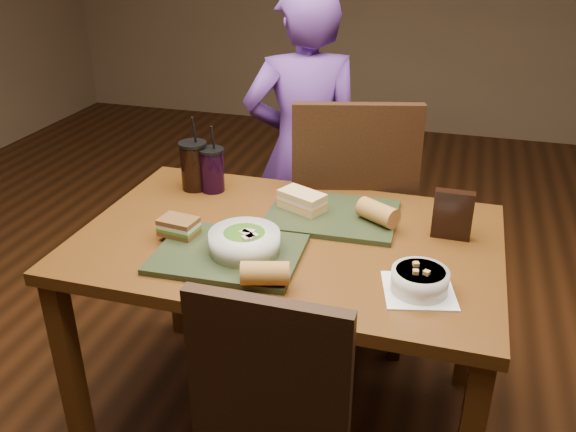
% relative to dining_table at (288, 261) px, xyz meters
% --- Properties ---
extents(ground, '(6.00, 6.00, 0.00)m').
position_rel_dining_table_xyz_m(ground, '(0.00, 0.00, -0.66)').
color(ground, '#381C0B').
rests_on(ground, ground).
extents(dining_table, '(1.30, 0.85, 0.75)m').
position_rel_dining_table_xyz_m(dining_table, '(0.00, 0.00, 0.00)').
color(dining_table, '#543010').
rests_on(dining_table, ground).
extents(chair_far, '(0.56, 0.57, 1.07)m').
position_rel_dining_table_xyz_m(chair_far, '(0.13, 0.54, -0.07)').
color(chair_far, black).
rests_on(chair_far, ground).
extents(diner, '(0.62, 0.52, 1.43)m').
position_rel_dining_table_xyz_m(diner, '(-0.17, 0.83, 0.06)').
color(diner, '#5B328A').
rests_on(diner, ground).
extents(tray_near, '(0.43, 0.34, 0.02)m').
position_rel_dining_table_xyz_m(tray_near, '(-0.13, -0.17, 0.10)').
color(tray_near, '#232D17').
rests_on(tray_near, dining_table).
extents(tray_far, '(0.43, 0.33, 0.02)m').
position_rel_dining_table_xyz_m(tray_far, '(0.10, 0.17, 0.10)').
color(tray_far, '#232D17').
rests_on(tray_far, dining_table).
extents(salad_bowl, '(0.21, 0.21, 0.07)m').
position_rel_dining_table_xyz_m(salad_bowl, '(-0.09, -0.16, 0.14)').
color(salad_bowl, silver).
rests_on(salad_bowl, tray_near).
extents(soup_bowl, '(0.22, 0.22, 0.07)m').
position_rel_dining_table_xyz_m(soup_bowl, '(0.42, -0.20, 0.12)').
color(soup_bowl, white).
rests_on(soup_bowl, dining_table).
extents(sandwich_near, '(0.12, 0.09, 0.05)m').
position_rel_dining_table_xyz_m(sandwich_near, '(-0.32, -0.12, 0.14)').
color(sandwich_near, '#593819').
rests_on(sandwich_near, tray_near).
extents(sandwich_far, '(0.17, 0.14, 0.06)m').
position_rel_dining_table_xyz_m(sandwich_far, '(-0.00, 0.17, 0.14)').
color(sandwich_far, tan).
rests_on(sandwich_far, tray_far).
extents(baguette_near, '(0.14, 0.10, 0.06)m').
position_rel_dining_table_xyz_m(baguette_near, '(0.03, -0.31, 0.14)').
color(baguette_near, '#AD7533').
rests_on(baguette_near, tray_near).
extents(baguette_far, '(0.15, 0.13, 0.07)m').
position_rel_dining_table_xyz_m(baguette_far, '(0.26, 0.14, 0.14)').
color(baguette_far, '#AD7533').
rests_on(baguette_far, tray_far).
extents(cup_cola, '(0.10, 0.10, 0.28)m').
position_rel_dining_table_xyz_m(cup_cola, '(-0.43, 0.26, 0.18)').
color(cup_cola, black).
rests_on(cup_cola, dining_table).
extents(cup_berry, '(0.09, 0.09, 0.25)m').
position_rel_dining_table_xyz_m(cup_berry, '(-0.36, 0.26, 0.17)').
color(cup_berry, black).
rests_on(cup_berry, dining_table).
extents(chip_bag, '(0.12, 0.04, 0.16)m').
position_rel_dining_table_xyz_m(chip_bag, '(0.49, 0.14, 0.17)').
color(chip_bag, black).
rests_on(chip_bag, dining_table).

